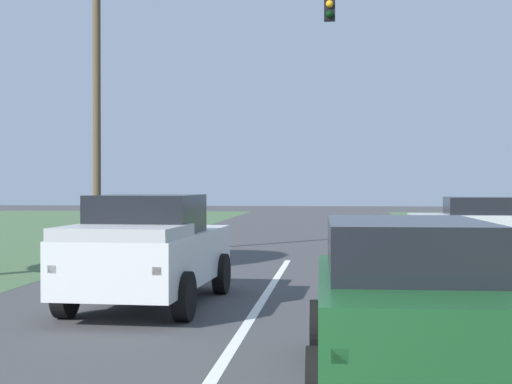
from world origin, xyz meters
The scene contains 5 objects.
ground_plane centered at (0.00, 9.46, 0.00)m, with size 120.00×120.00×0.00m, color #424244.
red_suv_near centered at (2.14, 3.63, 0.95)m, with size 2.21×4.49×1.79m.
pickup_truck_lead centered at (-1.96, 8.62, 1.01)m, with size 2.38×5.05×1.99m.
traffic_light centered at (-3.86, 17.48, 5.61)m, with size 7.87×0.40×8.53m.
crossing_suv_far centered at (5.74, 18.31, 0.95)m, with size 4.26×2.04×1.80m.
Camera 1 is at (1.39, -4.67, 2.19)m, focal length 53.22 mm.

